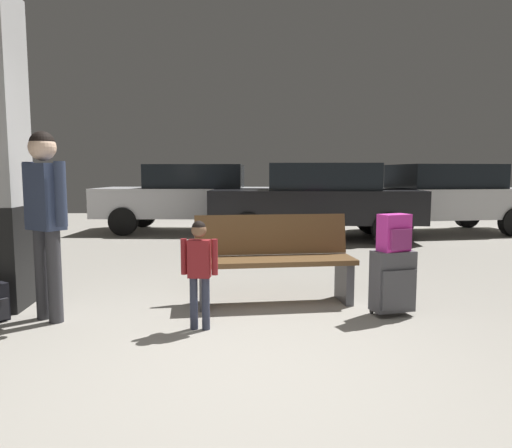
# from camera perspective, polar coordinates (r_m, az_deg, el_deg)

# --- Properties ---
(ground_plane) EXTENTS (18.00, 18.00, 0.10)m
(ground_plane) POSITION_cam_1_polar(r_m,az_deg,el_deg) (7.12, -3.81, -4.91)
(ground_plane) COLOR gray
(bench) EXTENTS (1.62, 0.60, 0.89)m
(bench) POSITION_cam_1_polar(r_m,az_deg,el_deg) (4.81, 2.19, -4.31)
(bench) COLOR brown
(bench) RESTS_ON ground_plane
(suitcase) EXTENTS (0.41, 0.29, 0.60)m
(suitcase) POSITION_cam_1_polar(r_m,az_deg,el_deg) (4.56, 16.26, -6.70)
(suitcase) COLOR #4C4C51
(suitcase) RESTS_ON ground_plane
(backpack_bright) EXTENTS (0.32, 0.26, 0.34)m
(backpack_bright) POSITION_cam_1_polar(r_m,az_deg,el_deg) (4.48, 16.45, -1.07)
(backpack_bright) COLOR #D833A5
(backpack_bright) RESTS_ON suitcase
(child) EXTENTS (0.31, 0.20, 0.92)m
(child) POSITION_cam_1_polar(r_m,az_deg,el_deg) (3.97, -6.91, -4.72)
(child) COLOR #33384C
(child) RESTS_ON ground_plane
(adult) EXTENTS (0.47, 0.40, 1.68)m
(adult) POSITION_cam_1_polar(r_m,az_deg,el_deg) (4.51, -24.22, 2.08)
(adult) COLOR #38383D
(adult) RESTS_ON ground_plane
(parked_car_side) EXTENTS (4.23, 2.06, 1.51)m
(parked_car_side) POSITION_cam_1_polar(r_m,az_deg,el_deg) (11.19, 21.24, 3.13)
(parked_car_side) COLOR silver
(parked_car_side) RESTS_ON ground_plane
(parked_car_far) EXTENTS (4.26, 2.15, 1.51)m
(parked_car_far) POSITION_cam_1_polar(r_m,az_deg,el_deg) (10.80, -7.81, 3.39)
(parked_car_far) COLOR silver
(parked_car_far) RESTS_ON ground_plane
(parked_car_near) EXTENTS (4.28, 2.19, 1.51)m
(parked_car_near) POSITION_cam_1_polar(r_m,az_deg,el_deg) (9.55, 7.30, 3.05)
(parked_car_near) COLOR black
(parked_car_near) RESTS_ON ground_plane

